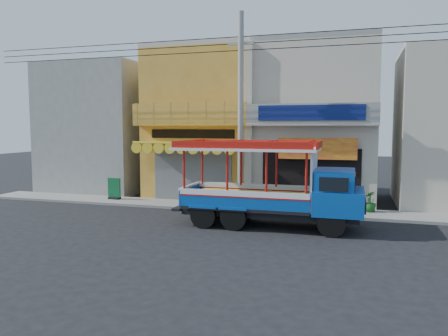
{
  "coord_description": "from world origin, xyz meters",
  "views": [
    {
      "loc": [
        4.06,
        -15.88,
        3.93
      ],
      "look_at": [
        -1.54,
        2.5,
        2.09
      ],
      "focal_mm": 35.0,
      "sensor_mm": 36.0,
      "label": 1
    }
  ],
  "objects_px": {
    "potted_plant_b": "(315,199)",
    "potted_plant_c": "(370,201)",
    "utility_pole": "(244,102)",
    "green_sign": "(114,190)",
    "songthaew_truck": "(282,186)",
    "potted_plant_a": "(315,199)"
  },
  "relations": [
    {
      "from": "utility_pole",
      "to": "potted_plant_a",
      "type": "xyz_separation_m",
      "value": [
        3.14,
        0.99,
        -4.41
      ]
    },
    {
      "from": "utility_pole",
      "to": "green_sign",
      "type": "distance_m",
      "value": 8.52
    },
    {
      "from": "potted_plant_b",
      "to": "potted_plant_c",
      "type": "bearing_deg",
      "value": -104.3
    },
    {
      "from": "utility_pole",
      "to": "potted_plant_b",
      "type": "bearing_deg",
      "value": 13.27
    },
    {
      "from": "potted_plant_c",
      "to": "potted_plant_b",
      "type": "bearing_deg",
      "value": -41.51
    },
    {
      "from": "potted_plant_b",
      "to": "potted_plant_c",
      "type": "xyz_separation_m",
      "value": [
        2.41,
        0.37,
        -0.04
      ]
    },
    {
      "from": "potted_plant_b",
      "to": "potted_plant_c",
      "type": "distance_m",
      "value": 2.44
    },
    {
      "from": "green_sign",
      "to": "potted_plant_a",
      "type": "relative_size",
      "value": 1.11
    },
    {
      "from": "utility_pole",
      "to": "potted_plant_a",
      "type": "height_order",
      "value": "utility_pole"
    },
    {
      "from": "utility_pole",
      "to": "potted_plant_a",
      "type": "distance_m",
      "value": 5.5
    },
    {
      "from": "utility_pole",
      "to": "potted_plant_c",
      "type": "height_order",
      "value": "utility_pole"
    },
    {
      "from": "potted_plant_a",
      "to": "potted_plant_b",
      "type": "distance_m",
      "value": 0.24
    },
    {
      "from": "utility_pole",
      "to": "green_sign",
      "type": "height_order",
      "value": "utility_pole"
    },
    {
      "from": "songthaew_truck",
      "to": "utility_pole",
      "type": "bearing_deg",
      "value": 130.63
    },
    {
      "from": "songthaew_truck",
      "to": "potted_plant_a",
      "type": "relative_size",
      "value": 7.24
    },
    {
      "from": "green_sign",
      "to": "potted_plant_b",
      "type": "distance_m",
      "value": 10.37
    },
    {
      "from": "green_sign",
      "to": "potted_plant_b",
      "type": "xyz_separation_m",
      "value": [
        10.37,
        -0.08,
        0.04
      ]
    },
    {
      "from": "potted_plant_a",
      "to": "potted_plant_c",
      "type": "relative_size",
      "value": 1.07
    },
    {
      "from": "potted_plant_c",
      "to": "green_sign",
      "type": "bearing_deg",
      "value": -49.03
    },
    {
      "from": "utility_pole",
      "to": "potted_plant_b",
      "type": "height_order",
      "value": "utility_pole"
    },
    {
      "from": "utility_pole",
      "to": "green_sign",
      "type": "relative_size",
      "value": 25.23
    },
    {
      "from": "utility_pole",
      "to": "songthaew_truck",
      "type": "distance_m",
      "value": 4.81
    }
  ]
}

